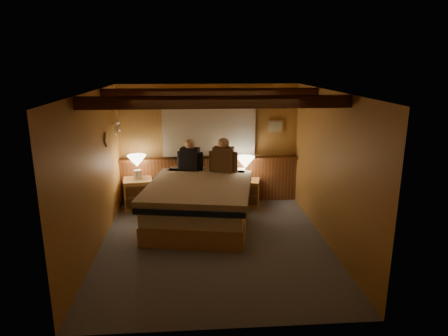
{
  "coord_description": "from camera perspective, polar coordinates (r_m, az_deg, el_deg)",
  "views": [
    {
      "loc": [
        -0.28,
        -5.84,
        2.83
      ],
      "look_at": [
        0.18,
        0.4,
        1.15
      ],
      "focal_mm": 32.0,
      "sensor_mm": 36.0,
      "label": 1
    }
  ],
  "objects": [
    {
      "name": "wainscot",
      "position": [
        8.22,
        -2.08,
        -1.53
      ],
      "size": [
        3.6,
        0.23,
        0.94
      ],
      "color": "brown",
      "rests_on": "wall_back"
    },
    {
      "name": "framed_print",
      "position": [
        8.19,
        7.37,
        5.92
      ],
      "size": [
        0.3,
        0.04,
        0.25
      ],
      "color": "tan",
      "rests_on": "wall_back"
    },
    {
      "name": "ceiling",
      "position": [
        5.86,
        -1.48,
        10.84
      ],
      "size": [
        4.2,
        4.2,
        0.0
      ],
      "primitive_type": "plane",
      "rotation": [
        3.14,
        0.0,
        0.0
      ],
      "color": "#DA9551",
      "rests_on": "wall_back"
    },
    {
      "name": "floor",
      "position": [
        6.5,
        -1.33,
        -10.79
      ],
      "size": [
        4.2,
        4.2,
        0.0
      ],
      "primitive_type": "plane",
      "color": "#575B67",
      "rests_on": "ground"
    },
    {
      "name": "ceiling_beams",
      "position": [
        6.02,
        -1.54,
        10.08
      ],
      "size": [
        3.6,
        1.65,
        0.16
      ],
      "color": "#4F2E13",
      "rests_on": "ceiling"
    },
    {
      "name": "lamp_right",
      "position": [
        7.89,
        3.07,
        0.59
      ],
      "size": [
        0.37,
        0.37,
        0.48
      ],
      "color": "silver",
      "rests_on": "nightstand_right"
    },
    {
      "name": "nightstand_right",
      "position": [
        8.09,
        3.3,
        -3.49
      ],
      "size": [
        0.56,
        0.52,
        0.52
      ],
      "rotation": [
        0.0,
        0.0,
        -0.21
      ],
      "color": "tan",
      "rests_on": "floor"
    },
    {
      "name": "nightstand_left",
      "position": [
        8.06,
        -12.11,
        -3.6
      ],
      "size": [
        0.61,
        0.57,
        0.6
      ],
      "rotation": [
        0.0,
        0.0,
        0.16
      ],
      "color": "tan",
      "rests_on": "floor"
    },
    {
      "name": "curtain_window",
      "position": [
        7.98,
        -2.15,
        5.6
      ],
      "size": [
        2.18,
        0.09,
        1.11
      ],
      "color": "#4F2E13",
      "rests_on": "wall_back"
    },
    {
      "name": "lamp_left",
      "position": [
        7.89,
        -12.34,
        0.78
      ],
      "size": [
        0.37,
        0.37,
        0.48
      ],
      "color": "silver",
      "rests_on": "nightstand_left"
    },
    {
      "name": "person_right",
      "position": [
        7.64,
        -0.09,
        1.48
      ],
      "size": [
        0.55,
        0.33,
        0.69
      ],
      "rotation": [
        0.0,
        0.0,
        -0.3
      ],
      "color": "#4E361F",
      "rests_on": "bed"
    },
    {
      "name": "person_left",
      "position": [
        7.8,
        -4.87,
        1.52
      ],
      "size": [
        0.5,
        0.3,
        0.63
      ],
      "rotation": [
        0.0,
        0.0,
        -0.29
      ],
      "color": "black",
      "rests_on": "bed"
    },
    {
      "name": "wall_right",
      "position": [
        6.41,
        14.88,
        -0.2
      ],
      "size": [
        0.0,
        4.2,
        4.2
      ],
      "primitive_type": "plane",
      "rotation": [
        1.57,
        0.0,
        -1.57
      ],
      "color": "#BB9243",
      "rests_on": "floor"
    },
    {
      "name": "duffel_bag",
      "position": [
        7.44,
        -9.03,
        -6.35
      ],
      "size": [
        0.5,
        0.37,
        0.32
      ],
      "rotation": [
        0.0,
        0.0,
        0.26
      ],
      "color": "black",
      "rests_on": "floor"
    },
    {
      "name": "wall_left",
      "position": [
        6.25,
        -18.12,
        -0.84
      ],
      "size": [
        0.0,
        4.2,
        4.2
      ],
      "primitive_type": "plane",
      "rotation": [
        1.57,
        0.0,
        1.57
      ],
      "color": "#BB9243",
      "rests_on": "floor"
    },
    {
      "name": "wall_back",
      "position": [
        8.11,
        -2.15,
        3.44
      ],
      "size": [
        3.6,
        0.0,
        3.6
      ],
      "primitive_type": "plane",
      "rotation": [
        1.57,
        0.0,
        0.0
      ],
      "color": "#BB9243",
      "rests_on": "floor"
    },
    {
      "name": "coat_rail",
      "position": [
        7.64,
        -15.09,
        5.78
      ],
      "size": [
        0.05,
        0.55,
        0.24
      ],
      "color": "silver",
      "rests_on": "wall_left"
    },
    {
      "name": "bed",
      "position": [
        7.13,
        -3.41,
        -4.92
      ],
      "size": [
        2.07,
        2.51,
        0.77
      ],
      "rotation": [
        0.0,
        0.0,
        -0.17
      ],
      "color": "tan",
      "rests_on": "floor"
    },
    {
      "name": "wall_front",
      "position": [
        4.09,
        0.1,
        -8.44
      ],
      "size": [
        3.6,
        0.0,
        3.6
      ],
      "primitive_type": "plane",
      "rotation": [
        -1.57,
        0.0,
        0.0
      ],
      "color": "#BB9243",
      "rests_on": "floor"
    }
  ]
}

